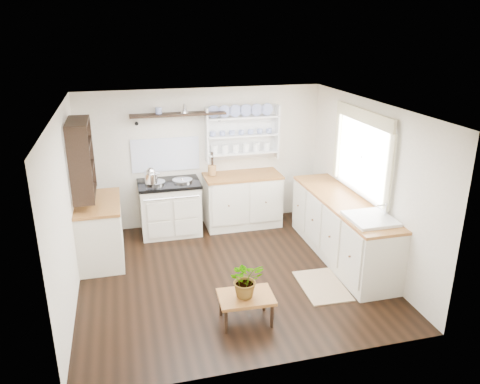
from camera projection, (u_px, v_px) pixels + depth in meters
The scene contains 19 objects.
floor at pixel (230, 274), 6.46m from camera, with size 4.00×3.80×0.01m, color black.
wall_back at pixel (203, 158), 7.80m from camera, with size 4.00×0.02×2.30m, color beige.
wall_right at pixel (368, 184), 6.54m from camera, with size 0.02×3.80×2.30m, color beige.
wall_left at pixel (67, 211), 5.60m from camera, with size 0.02×3.80×2.30m, color beige.
ceiling at pixel (228, 108), 5.68m from camera, with size 4.00×3.80×0.01m, color white.
window at pixel (362, 153), 6.52m from camera, with size 0.08×1.55×1.22m.
aga_cooker at pixel (170, 207), 7.59m from camera, with size 0.98×0.68×0.91m.
back_cabinets at pixel (242, 199), 7.90m from camera, with size 1.27×0.63×0.90m.
right_cabinets at pixel (342, 228), 6.79m from camera, with size 0.62×2.43×0.90m.
belfast_sink at pixel (370, 227), 5.99m from camera, with size 0.55×0.60×0.45m.
left_cabinets at pixel (100, 230), 6.73m from camera, with size 0.62×1.13×0.90m.
plate_rack at pixel (241, 132), 7.78m from camera, with size 1.20×0.22×0.90m.
high_shelf at pixel (178, 115), 7.34m from camera, with size 1.50×0.29×0.16m.
left_shelving at pixel (81, 158), 6.32m from camera, with size 0.28×0.80×1.05m, color black.
kettle at pixel (151, 175), 7.21m from camera, with size 0.20×0.20×0.24m, color silver, non-canonical shape.
utensil_crock at pixel (212, 170), 7.68m from camera, with size 0.14×0.14×0.16m, color #A1703B.
center_table at pixel (246, 299), 5.34m from camera, with size 0.65×0.48×0.34m.
potted_plant at pixel (246, 279), 5.25m from camera, with size 0.39×0.34×0.43m, color #3F7233.
floor_rug at pixel (322, 286), 6.16m from camera, with size 0.55×0.85×0.02m, color brown.
Camera 1 is at (-1.28, -5.55, 3.27)m, focal length 35.00 mm.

